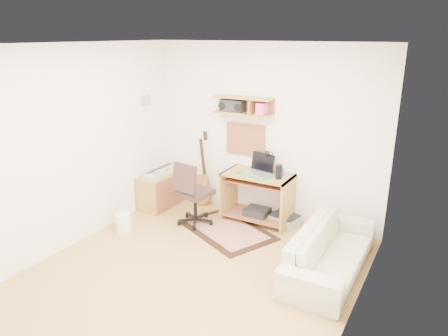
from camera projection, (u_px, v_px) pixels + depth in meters
The scene contains 22 objects.
floor at pixel (191, 275), 4.89m from camera, with size 3.60×4.00×0.01m, color tan.
ceiling at pixel (185, 44), 4.08m from camera, with size 3.60×4.00×0.01m, color white.
back_wall at pixel (265, 133), 6.14m from camera, with size 3.60×0.01×2.60m, color white.
left_wall at pixel (71, 148), 5.33m from camera, with size 0.01×4.00×2.60m, color white.
right_wall at pixel (359, 202), 3.64m from camera, with size 0.01×4.00×2.60m, color white.
wall_shelf at pixel (243, 105), 6.05m from camera, with size 0.90×0.25×0.26m, color #B0823E.
cork_board at pixel (246, 139), 6.30m from camera, with size 0.64×0.03×0.49m, color tan.
wall_photo at pixel (146, 100), 6.43m from camera, with size 0.02×0.20×0.15m, color #4C8CBF.
desk at pixel (257, 198), 6.18m from camera, with size 1.00×0.55×0.75m, color #B0823E, non-canonical shape.
laptop at pixel (257, 165), 6.00m from camera, with size 0.38×0.38×0.29m, color silver, non-canonical shape.
speaker at pixel (279, 172), 5.83m from camera, with size 0.09×0.09×0.21m, color black.
desk_lamp at pixel (272, 162), 6.05m from camera, with size 0.11×0.11×0.34m, color black, non-canonical shape.
pencil_cup at pixel (282, 172), 5.98m from camera, with size 0.07×0.07×0.11m, color #2F468F.
boombox at pixel (232, 106), 6.14m from camera, with size 0.36×0.16×0.18m, color black.
rug at pixel (227, 230), 5.98m from camera, with size 1.32×0.88×0.02m, color #CDAB89.
task_chair at pixel (195, 193), 6.06m from camera, with size 0.50×0.50×0.98m, color #33221E, non-canonical shape.
cabinet at pixel (163, 189), 6.82m from camera, with size 0.40×0.90×0.55m, color #B0823E.
music_keyboard at pixel (162, 171), 6.73m from camera, with size 0.22×0.71×0.06m, color #B2B5BA.
guitar at pixel (202, 169), 6.72m from camera, with size 0.33×0.20×1.22m, color #A95C34, non-canonical shape.
waste_basket at pixel (123, 222), 5.93m from camera, with size 0.22×0.22×0.26m, color white.
printer at pixel (285, 219), 6.15m from camera, with size 0.39×0.31×0.15m, color #A5A8AA.
sofa at pixel (331, 244), 4.87m from camera, with size 1.80×0.53×0.71m, color beige.
Camera 1 is at (2.44, -3.51, 2.70)m, focal length 33.40 mm.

